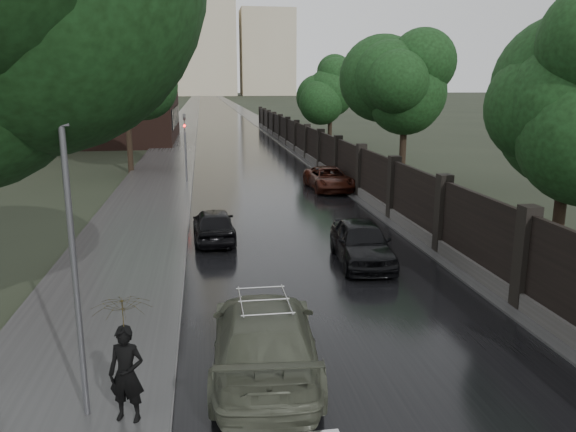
# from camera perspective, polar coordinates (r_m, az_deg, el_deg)

# --- Properties ---
(road) EXTENTS (8.00, 420.00, 0.02)m
(road) POSITION_cam_1_polar(r_m,az_deg,el_deg) (197.51, -7.80, 11.45)
(road) COLOR black
(road) RESTS_ON ground
(sidewalk_left) EXTENTS (4.00, 420.00, 0.16)m
(sidewalk_left) POSITION_cam_1_polar(r_m,az_deg,el_deg) (197.50, -9.57, 11.41)
(sidewalk_left) COLOR #2D2D2D
(sidewalk_left) RESTS_ON ground
(verge_right) EXTENTS (3.00, 420.00, 0.08)m
(verge_right) POSITION_cam_1_polar(r_m,az_deg,el_deg) (197.68, -6.17, 11.50)
(verge_right) COLOR #2D2D2D
(verge_right) RESTS_ON ground
(fence_right) EXTENTS (0.45, 75.72, 2.70)m
(fence_right) POSITION_cam_1_polar(r_m,az_deg,el_deg) (40.47, 2.74, 6.67)
(fence_right) COLOR #383533
(fence_right) RESTS_ON ground
(tree_left_far) EXTENTS (4.25, 4.25, 7.39)m
(tree_left_far) POSITION_cam_1_polar(r_m,az_deg,el_deg) (37.70, -16.13, 12.15)
(tree_left_far) COLOR black
(tree_left_far) RESTS_ON ground
(tree_right_a) EXTENTS (4.08, 4.08, 7.01)m
(tree_right_a) POSITION_cam_1_polar(r_m,az_deg,el_deg) (18.83, 26.85, 9.84)
(tree_right_a) COLOR black
(tree_right_a) RESTS_ON ground
(tree_right_b) EXTENTS (4.08, 4.08, 7.01)m
(tree_right_b) POSITION_cam_1_polar(r_m,az_deg,el_deg) (31.34, 11.82, 11.74)
(tree_right_b) COLOR black
(tree_right_b) RESTS_ON ground
(tree_right_c) EXTENTS (4.08, 4.08, 7.01)m
(tree_right_c) POSITION_cam_1_polar(r_m,az_deg,el_deg) (48.63, 4.34, 12.39)
(tree_right_c) COLOR black
(tree_right_c) RESTS_ON ground
(lamp_post) EXTENTS (0.25, 0.12, 5.11)m
(lamp_post) POSITION_cam_1_polar(r_m,az_deg,el_deg) (9.60, -20.85, -5.41)
(lamp_post) COLOR #59595E
(lamp_post) RESTS_ON ground
(traffic_light) EXTENTS (0.16, 0.32, 4.00)m
(traffic_light) POSITION_cam_1_polar(r_m,az_deg,el_deg) (32.57, -10.40, 7.35)
(traffic_light) COLOR #59595E
(traffic_light) RESTS_ON ground
(brick_building) EXTENTS (24.00, 18.00, 20.00)m
(brick_building) POSITION_cam_1_polar(r_m,az_deg,el_deg) (61.36, -23.43, 16.27)
(brick_building) COLOR black
(brick_building) RESTS_ON ground
(stalinist_tower) EXTENTS (92.00, 30.00, 159.00)m
(stalinist_tower) POSITION_cam_1_polar(r_m,az_deg,el_deg) (309.17, -8.41, 19.14)
(stalinist_tower) COLOR tan
(stalinist_tower) RESTS_ON ground
(volga_sedan) EXTENTS (2.44, 5.20, 1.47)m
(volga_sedan) POSITION_cam_1_polar(r_m,az_deg,el_deg) (11.33, -2.42, -12.22)
(volga_sedan) COLOR #4D5141
(volga_sedan) RESTS_ON ground
(hatchback_left) EXTENTS (1.59, 3.71, 1.25)m
(hatchback_left) POSITION_cam_1_polar(r_m,az_deg,el_deg) (20.63, -7.54, -0.86)
(hatchback_left) COLOR black
(hatchback_left) RESTS_ON ground
(car_right_near) EXTENTS (1.93, 4.20, 1.40)m
(car_right_near) POSITION_cam_1_polar(r_m,az_deg,el_deg) (18.06, 7.50, -2.65)
(car_right_near) COLOR black
(car_right_near) RESTS_ON ground
(car_right_far) EXTENTS (2.24, 4.54, 1.24)m
(car_right_far) POSITION_cam_1_polar(r_m,az_deg,el_deg) (30.62, 4.17, 3.81)
(car_right_far) COLOR black
(car_right_far) RESTS_ON ground
(pedestrian_umbrella) EXTENTS (1.19, 1.20, 2.58)m
(pedestrian_umbrella) POSITION_cam_1_polar(r_m,az_deg,el_deg) (9.50, -16.43, -10.40)
(pedestrian_umbrella) COLOR black
(pedestrian_umbrella) RESTS_ON sidewalk_left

